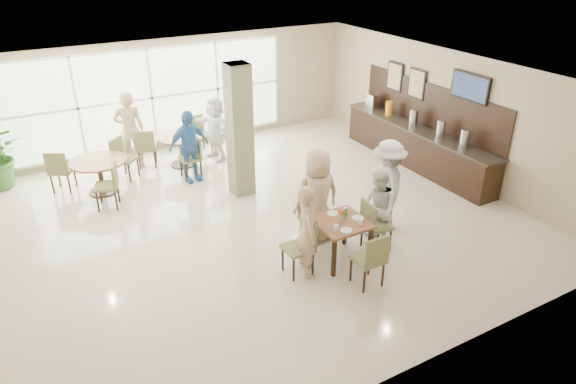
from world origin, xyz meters
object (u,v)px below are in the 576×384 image
round_table_right (181,142)px  teen_left (308,231)px  adult_b (215,129)px  main_table (341,227)px  adult_standing (130,130)px  teen_far (317,196)px  buffet_counter (417,143)px  round_table_left (99,167)px  adult_a (189,147)px  teen_standing (387,185)px  teen_right (378,209)px

round_table_right → teen_left: size_ratio=0.71×
adult_b → round_table_right: bearing=-99.9°
main_table → adult_standing: adult_standing is taller
teen_far → buffet_counter: bearing=-151.6°
round_table_left → adult_a: 1.94m
adult_standing → main_table: bearing=123.0°
round_table_left → adult_b: (2.89, 0.54, 0.20)m
main_table → round_table_left: (-3.02, 4.66, -0.05)m
round_table_right → teen_left: 5.32m
round_table_left → teen_standing: teen_standing is taller
teen_left → adult_b: size_ratio=1.01×
teen_far → teen_right: 1.09m
buffet_counter → teen_left: (-4.60, -2.54, 0.24)m
teen_left → teen_right: (1.51, 0.13, -0.06)m
teen_left → teen_standing: 2.15m
adult_standing → teen_standing: bearing=136.7°
teen_right → adult_standing: bearing=-140.3°
adult_b → main_table: bearing=-5.6°
adult_b → adult_a: bearing=-54.5°
teen_left → adult_a: (-0.45, 4.35, 0.03)m
buffet_counter → teen_far: buffet_counter is taller
teen_right → teen_standing: (0.56, 0.45, 0.13)m
teen_far → round_table_left: bearing=-46.9°
teen_standing → adult_b: (-1.52, 4.68, -0.08)m
round_table_left → round_table_right: bearing=16.2°
adult_a → adult_b: adult_a is taller
buffet_counter → round_table_right: bearing=150.8°
main_table → round_table_right: bearing=101.0°
teen_far → adult_standing: (-2.09, 4.89, 0.07)m
main_table → teen_far: teen_far is taller
teen_left → teen_standing: size_ratio=0.92×
teen_standing → adult_b: bearing=-132.3°
teen_right → adult_standing: (-2.90, 5.60, 0.20)m
buffet_counter → teen_far: size_ratio=2.69×
main_table → teen_right: (0.83, 0.07, 0.09)m
teen_right → adult_b: 5.22m
teen_far → adult_standing: 5.32m
teen_left → buffet_counter: bearing=-41.7°
round_table_left → teen_left: bearing=-63.6°
teen_far → adult_a: bearing=-66.9°
round_table_left → adult_standing: bearing=46.9°
round_table_right → adult_a: adult_a is taller
teen_standing → adult_b: size_ratio=1.11×
buffet_counter → teen_far: (-3.90, -1.70, 0.32)m
round_table_left → teen_right: bearing=-50.0°
round_table_right → buffet_counter: size_ratio=0.24×
round_table_right → round_table_left: bearing=-163.8°
teen_standing → buffet_counter: bearing=157.4°
adult_standing → teen_left: bearing=116.5°
main_table → adult_standing: 6.04m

